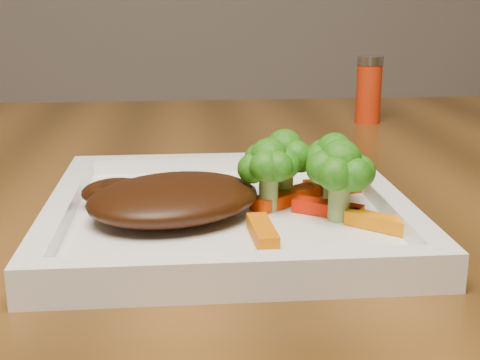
{
  "coord_description": "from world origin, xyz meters",
  "views": [
    {
      "loc": [
        -0.19,
        -0.66,
        0.93
      ],
      "look_at": [
        -0.14,
        -0.17,
        0.79
      ],
      "focal_mm": 50.0,
      "sensor_mm": 36.0,
      "label": 1
    }
  ],
  "objects": [
    {
      "name": "plate",
      "position": [
        -0.15,
        -0.17,
        0.76
      ],
      "size": [
        0.27,
        0.27,
        0.01
      ],
      "primitive_type": "cube",
      "color": "white",
      "rests_on": "dining_table"
    },
    {
      "name": "steak",
      "position": [
        -0.19,
        -0.18,
        0.78
      ],
      "size": [
        0.16,
        0.15,
        0.03
      ],
      "primitive_type": "ellipsoid",
      "rotation": [
        0.0,
        0.0,
        0.44
      ],
      "color": "#351708",
      "rests_on": "plate"
    },
    {
      "name": "broccoli_0",
      "position": [
        -0.11,
        -0.14,
        0.8
      ],
      "size": [
        0.06,
        0.06,
        0.07
      ],
      "primitive_type": null,
      "rotation": [
        0.0,
        0.0,
        -0.21
      ],
      "color": "#326A11",
      "rests_on": "plate"
    },
    {
      "name": "broccoli_1",
      "position": [
        -0.07,
        -0.16,
        0.79
      ],
      "size": [
        0.06,
        0.06,
        0.06
      ],
      "primitive_type": null,
      "rotation": [
        0.0,
        0.0,
        0.06
      ],
      "color": "#2C6911",
      "rests_on": "plate"
    },
    {
      "name": "broccoli_2",
      "position": [
        -0.07,
        -0.2,
        0.79
      ],
      "size": [
        0.07,
        0.07,
        0.06
      ],
      "primitive_type": null,
      "rotation": [
        0.0,
        0.0,
        0.31
      ],
      "color": "#177012",
      "rests_on": "plate"
    },
    {
      "name": "broccoli_3",
      "position": [
        -0.12,
        -0.17,
        0.79
      ],
      "size": [
        0.07,
        0.07,
        0.06
      ],
      "primitive_type": null,
      "rotation": [
        0.0,
        0.0,
        0.43
      ],
      "color": "#296510",
      "rests_on": "plate"
    },
    {
      "name": "carrot_1",
      "position": [
        -0.05,
        -0.22,
        0.77
      ],
      "size": [
        0.05,
        0.04,
        0.01
      ],
      "primitive_type": "cube",
      "rotation": [
        0.0,
        0.0,
        -0.73
      ],
      "color": "orange",
      "rests_on": "plate"
    },
    {
      "name": "carrot_2",
      "position": [
        -0.13,
        -0.23,
        0.77
      ],
      "size": [
        0.02,
        0.05,
        0.01
      ],
      "primitive_type": "cube",
      "rotation": [
        0.0,
        0.0,
        1.62
      ],
      "color": "#D26103",
      "rests_on": "plate"
    },
    {
      "name": "carrot_3",
      "position": [
        -0.05,
        -0.12,
        0.77
      ],
      "size": [
        0.06,
        0.03,
        0.01
      ],
      "primitive_type": "cube",
      "rotation": [
        0.0,
        0.0,
        0.14
      ],
      "color": "#C83603",
      "rests_on": "plate"
    },
    {
      "name": "carrot_5",
      "position": [
        -0.08,
        -0.18,
        0.77
      ],
      "size": [
        0.05,
        0.04,
        0.01
      ],
      "primitive_type": "cube",
      "rotation": [
        0.0,
        0.0,
        -0.58
      ],
      "color": "red",
      "rests_on": "plate"
    },
    {
      "name": "carrot_6",
      "position": [
        -0.11,
        -0.15,
        0.77
      ],
      "size": [
        0.06,
        0.05,
        0.01
      ],
      "primitive_type": "cube",
      "rotation": [
        0.0,
        0.0,
        0.65
      ],
      "color": "#E73703",
      "rests_on": "plate"
    },
    {
      "name": "spice_shaker",
      "position": [
        0.07,
        0.24,
        0.8
      ],
      "size": [
        0.04,
        0.04,
        0.09
      ],
      "primitive_type": "cylinder",
      "rotation": [
        0.0,
        0.0,
        0.38
      ],
      "color": "red",
      "rests_on": "dining_table"
    }
  ]
}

